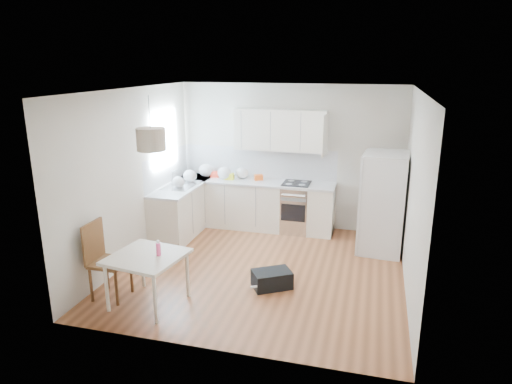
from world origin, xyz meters
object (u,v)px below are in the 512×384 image
Objects in this scene: refrigerator at (384,203)px; dining_chair at (110,261)px; dining_table at (147,261)px; gym_bag at (272,279)px.

refrigerator reaches higher than dining_chair.
refrigerator is at bearing 36.53° from dining_chair.
dining_table is 0.58m from dining_chair.
dining_chair reaches higher than dining_table.
refrigerator is at bearing 18.60° from gym_bag.
gym_bag is (2.03, 0.82, -0.40)m from dining_chair.
refrigerator reaches higher than gym_bag.
refrigerator is 1.68× the size of dining_table.
refrigerator is 4.38m from dining_chair.
dining_table reaches higher than gym_bag.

